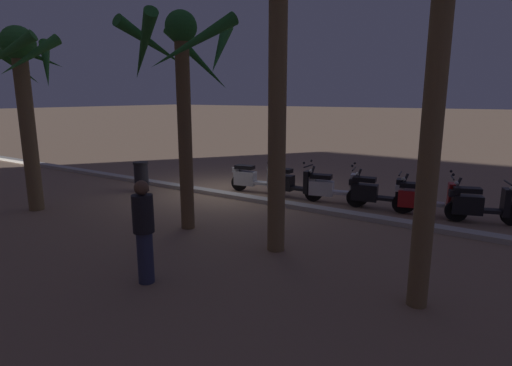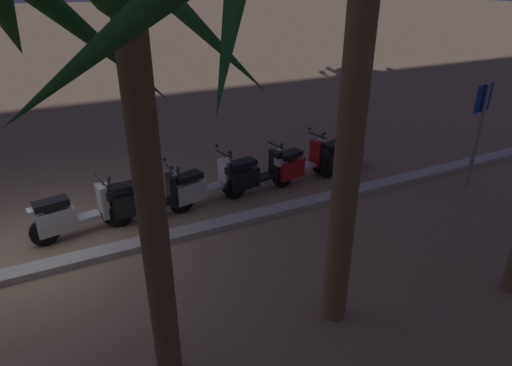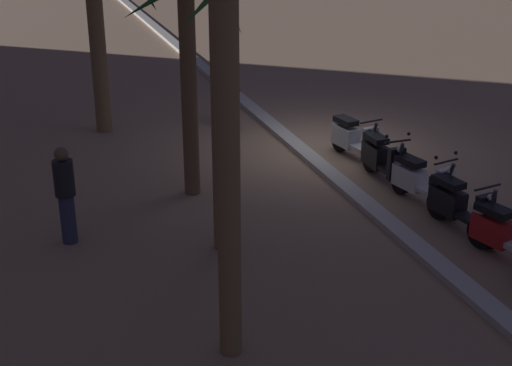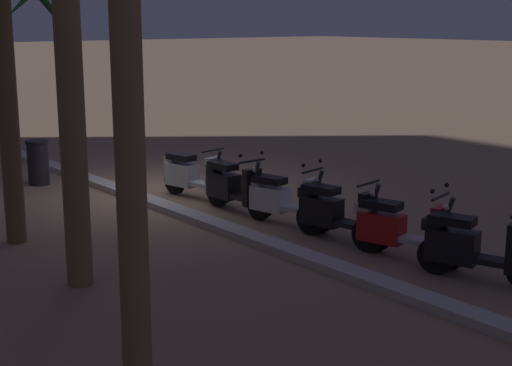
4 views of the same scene
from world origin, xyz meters
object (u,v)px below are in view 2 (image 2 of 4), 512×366
at_px(scooter_black_last_in_row, 143,200).
at_px(crossing_sign, 479,125).
at_px(scooter_red_mid_rear, 298,164).
at_px(scooter_black_mid_centre, 254,174).
at_px(scooter_white_gap_after_mid, 201,186).
at_px(palm_tree_far_corner, 136,81).
at_px(scooter_black_second_in_line, 340,155).
at_px(scooter_silver_mid_front, 71,215).

relative_size(scooter_black_last_in_row, crossing_sign, 0.73).
height_order(scooter_red_mid_rear, crossing_sign, crossing_sign).
bearing_deg(crossing_sign, scooter_black_mid_centre, -22.66).
height_order(scooter_black_mid_centre, scooter_white_gap_after_mid, scooter_white_gap_after_mid).
bearing_deg(palm_tree_far_corner, crossing_sign, -165.06).
height_order(scooter_white_gap_after_mid, palm_tree_far_corner, palm_tree_far_corner).
relative_size(scooter_red_mid_rear, scooter_black_mid_centre, 1.00).
xyz_separation_m(scooter_black_mid_centre, palm_tree_far_corner, (3.10, 3.97, 3.12)).
distance_m(scooter_black_mid_centre, crossing_sign, 5.09).
bearing_deg(scooter_red_mid_rear, scooter_black_second_in_line, -179.13).
relative_size(scooter_white_gap_after_mid, scooter_silver_mid_front, 1.00).
height_order(scooter_black_second_in_line, palm_tree_far_corner, palm_tree_far_corner).
bearing_deg(scooter_red_mid_rear, scooter_silver_mid_front, 2.66).
distance_m(scooter_black_last_in_row, scooter_silver_mid_front, 1.33).
xyz_separation_m(scooter_black_mid_centre, scooter_white_gap_after_mid, (1.25, 0.01, -0.02)).
distance_m(crossing_sign, palm_tree_far_corner, 8.24).
xyz_separation_m(scooter_silver_mid_front, palm_tree_far_corner, (-0.73, 3.83, 3.13)).
bearing_deg(scooter_black_mid_centre, scooter_black_last_in_row, 3.48).
distance_m(scooter_black_second_in_line, crossing_sign, 3.13).
bearing_deg(scooter_silver_mid_front, scooter_red_mid_rear, -177.34).
bearing_deg(scooter_black_last_in_row, scooter_silver_mid_front, -0.43).
distance_m(scooter_red_mid_rear, scooter_black_mid_centre, 1.23).
bearing_deg(scooter_black_mid_centre, scooter_black_second_in_line, -177.40).
bearing_deg(crossing_sign, scooter_red_mid_rear, -30.85).
distance_m(scooter_red_mid_rear, scooter_silver_mid_front, 5.07).
relative_size(scooter_black_second_in_line, scooter_black_last_in_row, 0.96).
bearing_deg(palm_tree_far_corner, scooter_black_last_in_row, -98.92).
distance_m(scooter_black_second_in_line, scooter_black_last_in_row, 4.97).
bearing_deg(scooter_white_gap_after_mid, crossing_sign, 161.91).
distance_m(scooter_red_mid_rear, scooter_black_last_in_row, 3.74).
height_order(scooter_white_gap_after_mid, crossing_sign, crossing_sign).
relative_size(scooter_black_mid_centre, palm_tree_far_corner, 0.38).
relative_size(scooter_black_second_in_line, crossing_sign, 0.70).
xyz_separation_m(scooter_black_second_in_line, scooter_white_gap_after_mid, (3.70, 0.12, -0.02)).
bearing_deg(scooter_silver_mid_front, scooter_black_last_in_row, 179.57).
bearing_deg(palm_tree_far_corner, scooter_black_mid_centre, -127.98).
height_order(scooter_white_gap_after_mid, scooter_silver_mid_front, scooter_white_gap_after_mid).
relative_size(scooter_black_second_in_line, scooter_white_gap_after_mid, 0.94).
bearing_deg(crossing_sign, scooter_black_second_in_line, -43.51).
bearing_deg(scooter_white_gap_after_mid, scooter_red_mid_rear, -177.60).
relative_size(scooter_red_mid_rear, crossing_sign, 0.75).
height_order(scooter_red_mid_rear, scooter_silver_mid_front, scooter_red_mid_rear).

